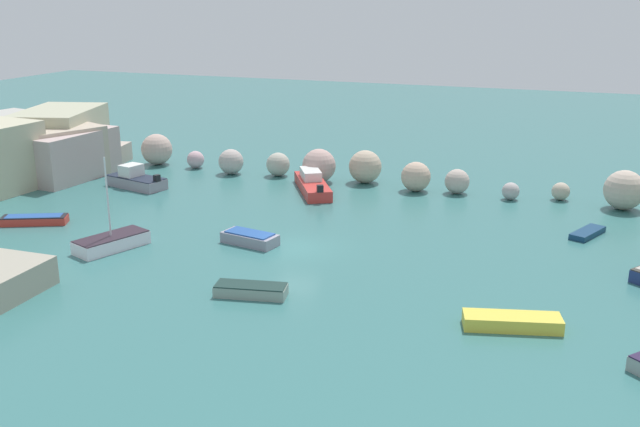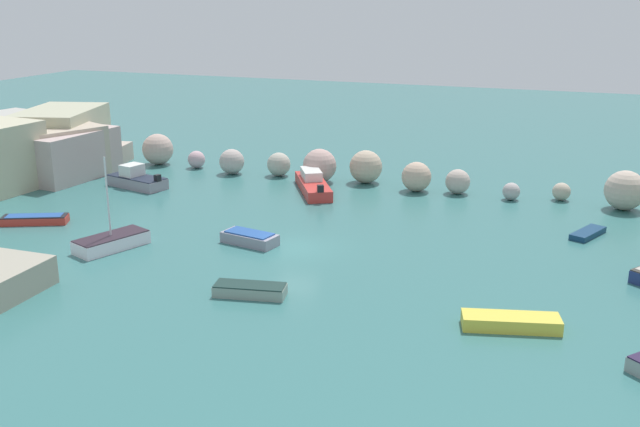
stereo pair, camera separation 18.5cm
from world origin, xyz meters
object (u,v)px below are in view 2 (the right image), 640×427
object	(u,v)px
moored_boat_2	(136,180)
moored_boat_1	(250,238)
moored_boat_8	(313,184)
moored_boat_5	(111,242)
moored_boat_6	(35,219)
moored_boat_0	(250,290)
moored_boat_4	(588,233)
moored_boat_3	(511,322)

from	to	relation	value
moored_boat_2	moored_boat_1	bearing A→B (deg)	161.12
moored_boat_1	moored_boat_2	bearing A→B (deg)	-21.85
moored_boat_2	moored_boat_8	xyz separation A→B (m)	(13.04, 3.72, -0.04)
moored_boat_5	moored_boat_6	bearing A→B (deg)	94.18
moored_boat_0	moored_boat_4	size ratio (longest dim) A/B	1.16
moored_boat_4	moored_boat_6	size ratio (longest dim) A/B	0.76
moored_boat_1	moored_boat_8	xyz separation A→B (m)	(-0.89, 12.56, 0.20)
moored_boat_0	moored_boat_5	xyz separation A→B (m)	(-10.54, 3.35, 0.13)
moored_boat_8	moored_boat_3	bearing A→B (deg)	-168.87
moored_boat_6	moored_boat_4	bearing A→B (deg)	-8.50
moored_boat_0	moored_boat_8	size ratio (longest dim) A/B	0.55
moored_boat_0	moored_boat_4	bearing A→B (deg)	34.27
moored_boat_8	moored_boat_6	bearing A→B (deg)	104.61
moored_boat_2	moored_boat_4	xyz separation A→B (m)	(32.61, -0.23, -0.41)
moored_boat_3	moored_boat_4	size ratio (longest dim) A/B	1.40
moored_boat_0	moored_boat_6	xyz separation A→B (m)	(-18.10, 5.62, -0.00)
moored_boat_0	moored_boat_2	distance (m)	23.45
moored_boat_0	moored_boat_4	world-z (taller)	moored_boat_0
moored_boat_5	moored_boat_8	world-z (taller)	moored_boat_5
moored_boat_1	moored_boat_2	xyz separation A→B (m)	(-13.92, 8.84, 0.23)
moored_boat_2	moored_boat_5	world-z (taller)	moored_boat_5
moored_boat_0	moored_boat_1	world-z (taller)	moored_boat_1
moored_boat_6	moored_boat_8	size ratio (longest dim) A/B	0.63
moored_boat_1	moored_boat_4	distance (m)	20.58
moored_boat_0	moored_boat_8	distance (m)	19.98
moored_boat_2	moored_boat_4	size ratio (longest dim) A/B	1.62
moored_boat_3	moored_boat_1	bearing A→B (deg)	-36.11
moored_boat_6	moored_boat_8	world-z (taller)	moored_boat_8
moored_boat_1	moored_boat_4	bearing A→B (deg)	-144.69
moored_boat_5	moored_boat_6	world-z (taller)	moored_boat_5
moored_boat_0	moored_boat_2	size ratio (longest dim) A/B	0.72
moored_boat_1	moored_boat_6	distance (m)	14.75
moored_boat_2	moored_boat_6	distance (m)	10.21
moored_boat_1	moored_boat_3	bearing A→B (deg)	169.23
moored_boat_2	moored_boat_5	xyz separation A→B (m)	(6.80, -12.44, -0.16)
moored_boat_3	moored_boat_6	distance (m)	30.87
moored_boat_1	moored_boat_2	size ratio (longest dim) A/B	0.69
moored_boat_0	moored_boat_8	world-z (taller)	moored_boat_8
moored_boat_6	moored_boat_8	xyz separation A→B (m)	(13.80, 13.89, 0.25)
moored_boat_4	moored_boat_8	size ratio (longest dim) A/B	0.48
moored_boat_0	moored_boat_8	bearing A→B (deg)	91.16
moored_boat_1	moored_boat_8	distance (m)	12.59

